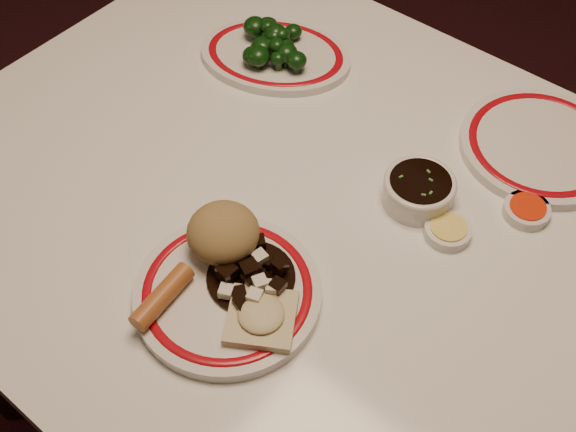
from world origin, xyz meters
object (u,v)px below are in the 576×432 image
(main_plate, at_px, (228,293))
(stirfry_heap, at_px, (252,277))
(dining_table, at_px, (323,252))
(broccoli_pile, at_px, (272,43))
(broccoli_plate, at_px, (275,55))
(spring_roll, at_px, (162,296))
(soy_bowl, at_px, (419,191))
(fried_wonton, at_px, (261,316))
(rice_mound, at_px, (223,233))

(main_plate, bearing_deg, stirfry_heap, 59.87)
(dining_table, distance_m, stirfry_heap, 0.20)
(stirfry_heap, bearing_deg, broccoli_pile, 127.06)
(broccoli_plate, relative_size, broccoli_pile, 2.13)
(spring_roll, relative_size, broccoli_pile, 0.67)
(dining_table, bearing_deg, main_plate, -93.47)
(broccoli_plate, height_order, broccoli_pile, broccoli_pile)
(broccoli_pile, bearing_deg, soy_bowl, -16.05)
(fried_wonton, distance_m, broccoli_plate, 0.51)
(rice_mound, height_order, fried_wonton, rice_mound)
(stirfry_heap, bearing_deg, spring_roll, -125.34)
(fried_wonton, height_order, broccoli_plate, fried_wonton)
(rice_mound, relative_size, spring_roll, 0.98)
(main_plate, height_order, stirfry_heap, stirfry_heap)
(broccoli_plate, bearing_deg, main_plate, -57.31)
(rice_mound, bearing_deg, broccoli_pile, 121.45)
(broccoli_pile, bearing_deg, main_plate, -56.68)
(fried_wonton, height_order, broccoli_pile, broccoli_pile)
(fried_wonton, bearing_deg, stirfry_heap, 142.52)
(rice_mound, distance_m, fried_wonton, 0.12)
(stirfry_heap, height_order, soy_bowl, stirfry_heap)
(fried_wonton, relative_size, stirfry_heap, 0.99)
(broccoli_plate, bearing_deg, stirfry_heap, -53.63)
(rice_mound, bearing_deg, main_plate, -44.87)
(rice_mound, xyz_separation_m, spring_roll, (-0.00, -0.11, -0.02))
(fried_wonton, bearing_deg, dining_table, 104.72)
(spring_roll, bearing_deg, fried_wonton, 21.27)
(broccoli_plate, xyz_separation_m, soy_bowl, (0.35, -0.11, 0.01))
(soy_bowl, bearing_deg, spring_roll, -112.56)
(main_plate, height_order, broccoli_pile, broccoli_pile)
(broccoli_pile, bearing_deg, broccoli_plate, 77.21)
(dining_table, xyz_separation_m, fried_wonton, (0.05, -0.19, 0.12))
(main_plate, relative_size, broccoli_pile, 1.95)
(spring_roll, bearing_deg, rice_mound, 82.53)
(soy_bowl, bearing_deg, dining_table, -130.57)
(rice_mound, xyz_separation_m, fried_wonton, (0.11, -0.05, -0.02))
(broccoli_plate, bearing_deg, fried_wonton, -51.84)
(fried_wonton, bearing_deg, broccoli_pile, 128.80)
(main_plate, bearing_deg, broccoli_pile, 123.32)
(fried_wonton, relative_size, soy_bowl, 1.14)
(dining_table, distance_m, soy_bowl, 0.17)
(fried_wonton, distance_m, broccoli_pile, 0.51)
(spring_roll, bearing_deg, broccoli_plate, 108.23)
(fried_wonton, bearing_deg, spring_roll, -152.86)
(main_plate, distance_m, rice_mound, 0.08)
(main_plate, height_order, rice_mound, rice_mound)
(broccoli_pile, bearing_deg, dining_table, -37.07)
(main_plate, bearing_deg, spring_roll, -127.48)
(rice_mound, bearing_deg, stirfry_heap, -15.21)
(broccoli_plate, bearing_deg, rice_mound, -59.26)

